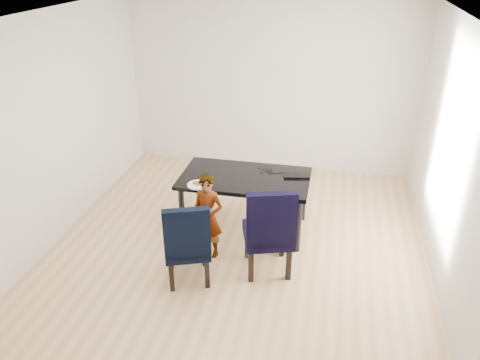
% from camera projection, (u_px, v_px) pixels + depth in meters
% --- Properties ---
extents(floor, '(4.50, 5.00, 0.01)m').
position_uv_depth(floor, '(237.00, 250.00, 5.71)').
color(floor, tan).
rests_on(floor, ground).
extents(ceiling, '(4.50, 5.00, 0.01)m').
position_uv_depth(ceiling, '(236.00, 17.00, 4.49)').
color(ceiling, white).
rests_on(ceiling, wall_back).
extents(wall_back, '(4.50, 0.01, 2.70)m').
position_uv_depth(wall_back, '(271.00, 86.00, 7.29)').
color(wall_back, silver).
rests_on(wall_back, ground).
extents(wall_front, '(4.50, 0.01, 2.70)m').
position_uv_depth(wall_front, '(150.00, 299.00, 2.91)').
color(wall_front, white).
rests_on(wall_front, ground).
extents(wall_left, '(0.01, 5.00, 2.70)m').
position_uv_depth(wall_left, '(50.00, 132.00, 5.51)').
color(wall_left, white).
rests_on(wall_left, ground).
extents(wall_right, '(0.01, 5.00, 2.70)m').
position_uv_depth(wall_right, '(456.00, 165.00, 4.68)').
color(wall_right, silver).
rests_on(wall_right, ground).
extents(dining_table, '(1.60, 0.90, 0.75)m').
position_uv_depth(dining_table, '(245.00, 203.00, 5.97)').
color(dining_table, black).
rests_on(dining_table, floor).
extents(chair_left, '(0.62, 0.63, 0.99)m').
position_uv_depth(chair_left, '(187.00, 240.00, 5.01)').
color(chair_left, black).
rests_on(chair_left, floor).
extents(chair_right, '(0.66, 0.67, 1.09)m').
position_uv_depth(chair_right, '(268.00, 227.00, 5.14)').
color(chair_right, black).
rests_on(chair_right, floor).
extents(child, '(0.42, 0.31, 1.04)m').
position_uv_depth(child, '(208.00, 216.00, 5.40)').
color(child, orange).
rests_on(child, floor).
extents(plate, '(0.34, 0.34, 0.01)m').
position_uv_depth(plate, '(198.00, 185.00, 5.59)').
color(plate, white).
rests_on(plate, dining_table).
extents(sandwich, '(0.15, 0.09, 0.05)m').
position_uv_depth(sandwich, '(198.00, 183.00, 5.57)').
color(sandwich, '#A46F3A').
rests_on(sandwich, plate).
extents(laptop, '(0.35, 0.26, 0.03)m').
position_uv_depth(laptop, '(296.00, 174.00, 5.83)').
color(laptop, black).
rests_on(laptop, dining_table).
extents(cable_tangle, '(0.17, 0.17, 0.01)m').
position_uv_depth(cable_tangle, '(266.00, 172.00, 5.90)').
color(cable_tangle, black).
rests_on(cable_tangle, dining_table).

